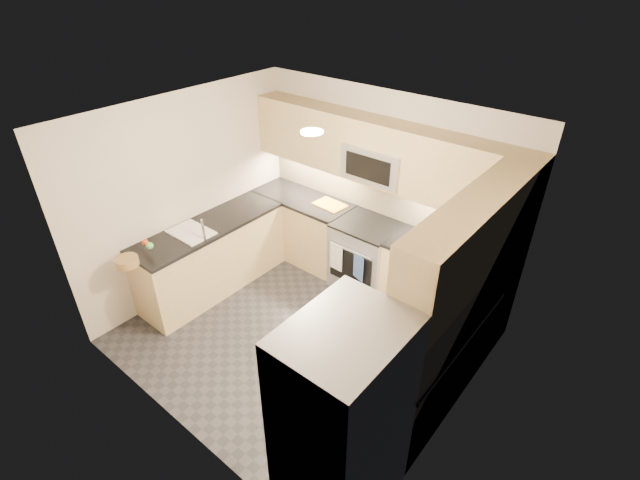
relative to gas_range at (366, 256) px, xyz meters
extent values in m
cube|color=#242429|center=(0.00, -1.28, -0.46)|extent=(3.60, 3.20, 0.00)
cube|color=beige|center=(0.00, -1.28, 2.04)|extent=(3.60, 3.20, 0.02)
cube|color=beige|center=(0.00, 0.32, 0.79)|extent=(3.60, 0.02, 2.50)
cube|color=beige|center=(0.00, -2.88, 0.79)|extent=(3.60, 0.02, 2.50)
cube|color=beige|center=(-1.80, -1.28, 0.79)|extent=(0.02, 3.20, 2.50)
cube|color=beige|center=(1.80, -1.28, 0.79)|extent=(0.02, 3.20, 2.50)
cube|color=tan|center=(-1.09, 0.02, -0.01)|extent=(1.42, 0.60, 0.90)
cube|color=tan|center=(1.09, 0.02, -0.01)|extent=(1.42, 0.60, 0.90)
cube|color=tan|center=(1.50, -1.12, -0.01)|extent=(0.60, 1.70, 0.90)
cube|color=tan|center=(-1.50, -1.28, -0.01)|extent=(0.60, 2.00, 0.90)
cube|color=black|center=(-1.09, 0.02, 0.47)|extent=(1.42, 0.63, 0.04)
cube|color=black|center=(1.09, 0.02, 0.47)|extent=(1.42, 0.63, 0.04)
cube|color=black|center=(1.50, -1.12, 0.47)|extent=(0.63, 1.70, 0.04)
cube|color=black|center=(-1.50, -1.28, 0.47)|extent=(0.63, 2.00, 0.04)
cube|color=tan|center=(0.00, 0.15, 1.37)|extent=(3.60, 0.35, 0.75)
cube|color=tan|center=(1.62, -1.00, 1.37)|extent=(0.35, 1.95, 0.75)
cube|color=tan|center=(0.00, 0.32, 0.74)|extent=(3.60, 0.01, 0.51)
cube|color=tan|center=(1.80, -0.82, 0.74)|extent=(0.01, 2.30, 0.51)
cube|color=#A2A3AA|center=(0.00, 0.00, 0.00)|extent=(0.76, 0.65, 0.91)
cube|color=black|center=(0.00, 0.00, 0.46)|extent=(0.76, 0.65, 0.03)
cube|color=black|center=(0.00, -0.33, -0.01)|extent=(0.62, 0.02, 0.45)
cylinder|color=#B2B5BA|center=(0.00, -0.35, 0.26)|extent=(0.60, 0.02, 0.02)
cube|color=#ABAEB4|center=(0.00, 0.12, 1.24)|extent=(0.76, 0.40, 0.40)
cube|color=black|center=(0.00, -0.08, 1.24)|extent=(0.60, 0.01, 0.28)
cube|color=#96989E|center=(1.45, -2.43, 0.45)|extent=(0.70, 0.90, 1.80)
cylinder|color=#B2B5BA|center=(1.08, -2.61, 0.49)|extent=(0.02, 0.02, 1.20)
cylinder|color=#B2B5BA|center=(1.08, -2.25, 0.49)|extent=(0.02, 0.02, 1.20)
cube|color=white|center=(-1.50, -1.53, 0.42)|extent=(0.52, 0.38, 0.16)
cylinder|color=silver|center=(-1.24, -1.53, 0.62)|extent=(0.03, 0.03, 0.28)
cylinder|color=#54AA48|center=(1.26, 0.03, 0.56)|extent=(0.36, 0.36, 0.16)
cube|color=orange|center=(-0.66, 0.09, 0.49)|extent=(0.43, 0.31, 0.01)
cylinder|color=#9F7D4A|center=(-1.48, -2.37, 0.53)|extent=(0.29, 0.29, 0.09)
sphere|color=#C33B16|center=(-1.56, -2.08, 0.60)|extent=(0.07, 0.07, 0.07)
sphere|color=#55C052|center=(-1.46, -2.09, 0.60)|extent=(0.08, 0.08, 0.08)
cube|color=white|center=(-0.20, -0.37, 0.10)|extent=(0.19, 0.03, 0.36)
cube|color=#324F8B|center=(0.14, -0.37, 0.10)|extent=(0.18, 0.07, 0.34)
camera|label=1|loc=(2.68, -4.18, 3.35)|focal=26.00mm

